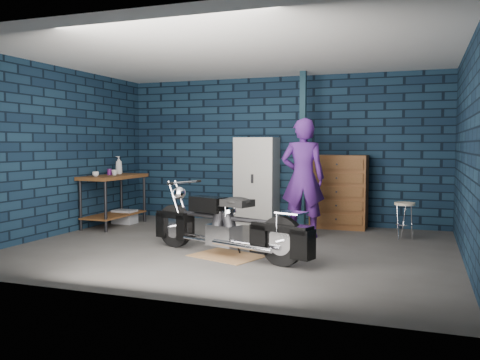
% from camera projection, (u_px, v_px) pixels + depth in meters
% --- Properties ---
extents(ground, '(6.00, 6.00, 0.00)m').
position_uv_depth(ground, '(233.00, 248.00, 7.16)').
color(ground, '#4B4846').
rests_on(ground, ground).
extents(room_walls, '(6.02, 5.01, 2.71)m').
position_uv_depth(room_walls, '(246.00, 114.00, 7.55)').
color(room_walls, black).
rests_on(room_walls, ground).
extents(support_post, '(0.10, 0.10, 2.70)m').
position_uv_depth(support_post, '(303.00, 151.00, 8.71)').
color(support_post, '#112B38').
rests_on(support_post, ground).
extents(workbench, '(0.60, 1.40, 0.91)m').
position_uv_depth(workbench, '(114.00, 201.00, 9.06)').
color(workbench, brown).
rests_on(workbench, ground).
extents(drip_mat, '(1.03, 0.90, 0.01)m').
position_uv_depth(drip_mat, '(227.00, 256.00, 6.62)').
color(drip_mat, olive).
rests_on(drip_mat, ground).
extents(motorcycle, '(2.23, 1.25, 0.95)m').
position_uv_depth(motorcycle, '(227.00, 220.00, 6.59)').
color(motorcycle, black).
rests_on(motorcycle, ground).
extents(person, '(0.75, 0.56, 1.86)m').
position_uv_depth(person, '(303.00, 178.00, 7.97)').
color(person, '#50207B').
rests_on(person, ground).
extents(storage_bin, '(0.40, 0.29, 0.25)m').
position_uv_depth(storage_bin, '(125.00, 217.00, 9.36)').
color(storage_bin, '#92949A').
rests_on(storage_bin, ground).
extents(locker, '(0.74, 0.53, 1.58)m').
position_uv_depth(locker, '(257.00, 181.00, 9.32)').
color(locker, beige).
rests_on(locker, ground).
extents(tool_chest, '(0.95, 0.53, 1.27)m').
position_uv_depth(tool_chest, '(339.00, 192.00, 8.82)').
color(tool_chest, brown).
rests_on(tool_chest, ground).
extents(shop_stool, '(0.41, 0.41, 0.56)m').
position_uv_depth(shop_stool, '(404.00, 221.00, 7.81)').
color(shop_stool, beige).
rests_on(shop_stool, ground).
extents(cup_a, '(0.14, 0.14, 0.09)m').
position_uv_depth(cup_a, '(96.00, 174.00, 8.63)').
color(cup_a, beige).
rests_on(cup_a, workbench).
extents(cup_b, '(0.13, 0.13, 0.10)m').
position_uv_depth(cup_b, '(114.00, 173.00, 8.98)').
color(cup_b, beige).
rests_on(cup_b, workbench).
extents(mug_purple, '(0.08, 0.08, 0.11)m').
position_uv_depth(mug_purple, '(109.00, 172.00, 9.10)').
color(mug_purple, '#591861').
rests_on(mug_purple, workbench).
extents(bottle, '(0.17, 0.17, 0.33)m').
position_uv_depth(bottle, '(119.00, 165.00, 9.36)').
color(bottle, '#92949A').
rests_on(bottle, workbench).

